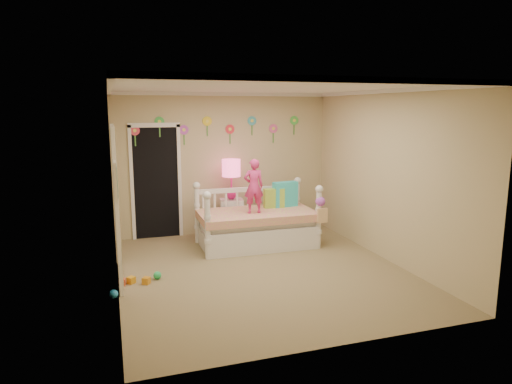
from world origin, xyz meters
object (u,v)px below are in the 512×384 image
object	(u,v)px
daybed	(256,215)
child	(254,186)
table_lamp	(231,173)
nightstand	(232,217)

from	to	relation	value
daybed	child	distance (m)	0.54
daybed	table_lamp	distance (m)	0.99
child	table_lamp	size ratio (longest dim) A/B	1.24
daybed	child	xyz separation A→B (m)	(-0.09, -0.12, 0.51)
daybed	child	world-z (taller)	child
daybed	child	bearing A→B (deg)	-125.52
child	nightstand	bearing A→B (deg)	-74.79
table_lamp	nightstand	bearing A→B (deg)	-88.21
child	table_lamp	world-z (taller)	child
daybed	table_lamp	bearing A→B (deg)	109.49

